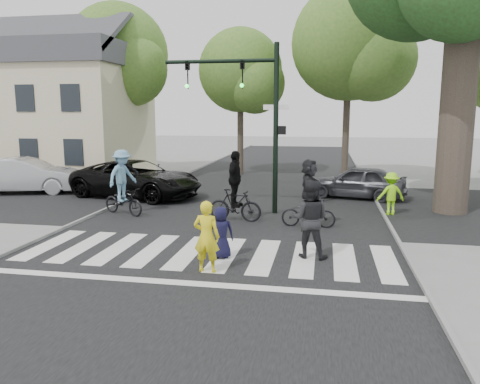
% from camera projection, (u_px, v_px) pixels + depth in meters
% --- Properties ---
extents(ground, '(120.00, 120.00, 0.00)m').
position_uv_depth(ground, '(197.00, 265.00, 11.22)').
color(ground, gray).
rests_on(ground, ground).
extents(road_stem, '(10.00, 70.00, 0.01)m').
position_uv_depth(road_stem, '(236.00, 219.00, 16.06)').
color(road_stem, black).
rests_on(road_stem, ground).
extents(road_cross, '(70.00, 10.00, 0.01)m').
position_uv_depth(road_cross, '(250.00, 203.00, 18.97)').
color(road_cross, black).
rests_on(road_cross, ground).
extents(curb_left, '(0.10, 70.00, 0.10)m').
position_uv_depth(curb_left, '(100.00, 212.00, 16.95)').
color(curb_left, gray).
rests_on(curb_left, ground).
extents(curb_right, '(0.10, 70.00, 0.10)m').
position_uv_depth(curb_right, '(389.00, 224.00, 15.16)').
color(curb_right, gray).
rests_on(curb_right, ground).
extents(crosswalk, '(10.00, 3.85, 0.01)m').
position_uv_depth(crosswalk, '(204.00, 257.00, 11.86)').
color(crosswalk, silver).
rests_on(crosswalk, ground).
extents(traffic_signal, '(4.45, 0.29, 6.00)m').
position_uv_depth(traffic_signal, '(252.00, 104.00, 16.50)').
color(traffic_signal, black).
rests_on(traffic_signal, ground).
extents(bg_tree_0, '(5.46, 5.20, 8.97)m').
position_uv_depth(bg_tree_0, '(46.00, 70.00, 28.13)').
color(bg_tree_0, brown).
rests_on(bg_tree_0, ground).
extents(bg_tree_1, '(6.09, 5.80, 9.80)m').
position_uv_depth(bg_tree_1, '(121.00, 58.00, 26.64)').
color(bg_tree_1, brown).
rests_on(bg_tree_1, ground).
extents(bg_tree_2, '(5.04, 4.80, 8.40)m').
position_uv_depth(bg_tree_2, '(244.00, 74.00, 26.66)').
color(bg_tree_2, brown).
rests_on(bg_tree_2, ground).
extents(bg_tree_3, '(6.30, 6.00, 10.20)m').
position_uv_depth(bg_tree_3, '(355.00, 47.00, 24.09)').
color(bg_tree_3, brown).
rests_on(bg_tree_3, ground).
extents(house, '(8.40, 8.10, 8.82)m').
position_uv_depth(house, '(65.00, 109.00, 26.17)').
color(house, beige).
rests_on(house, ground).
extents(pedestrian_woman, '(0.63, 0.43, 1.67)m').
position_uv_depth(pedestrian_woman, '(207.00, 237.00, 10.64)').
color(pedestrian_woman, yellow).
rests_on(pedestrian_woman, ground).
extents(pedestrian_child, '(0.75, 0.61, 1.32)m').
position_uv_depth(pedestrian_child, '(221.00, 233.00, 11.68)').
color(pedestrian_child, black).
rests_on(pedestrian_child, ground).
extents(pedestrian_adult, '(1.06, 0.88, 1.98)m').
position_uv_depth(pedestrian_adult, '(310.00, 219.00, 11.70)').
color(pedestrian_adult, black).
rests_on(pedestrian_adult, ground).
extents(cyclist_left, '(1.94, 1.37, 2.33)m').
position_uv_depth(cyclist_left, '(123.00, 187.00, 16.62)').
color(cyclist_left, black).
rests_on(cyclist_left, ground).
extents(cyclist_mid, '(1.86, 1.15, 2.37)m').
position_uv_depth(cyclist_mid, '(235.00, 192.00, 15.65)').
color(cyclist_mid, black).
rests_on(cyclist_mid, ground).
extents(cyclist_right, '(1.74, 1.62, 2.18)m').
position_uv_depth(cyclist_right, '(309.00, 197.00, 14.80)').
color(cyclist_right, black).
rests_on(cyclist_right, ground).
extents(car_suv, '(6.19, 3.94, 1.59)m').
position_uv_depth(car_suv, '(137.00, 179.00, 20.10)').
color(car_suv, black).
rests_on(car_suv, ground).
extents(car_silver, '(5.15, 2.94, 1.61)m').
position_uv_depth(car_silver, '(26.00, 175.00, 21.14)').
color(car_silver, '#B8BABE').
rests_on(car_silver, ground).
extents(car_grey, '(4.37, 2.54, 1.40)m').
position_uv_depth(car_grey, '(357.00, 182.00, 19.90)').
color(car_grey, '#37373D').
rests_on(car_grey, ground).
extents(bystander_hivis, '(1.11, 0.82, 1.53)m').
position_uv_depth(bystander_hivis, '(391.00, 194.00, 16.63)').
color(bystander_hivis, '#9CFB15').
rests_on(bystander_hivis, ground).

